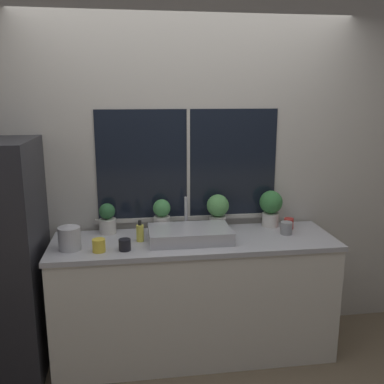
# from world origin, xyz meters

# --- Properties ---
(ground_plane) EXTENTS (14.00, 14.00, 0.00)m
(ground_plane) POSITION_xyz_m (0.00, 0.00, 0.00)
(ground_plane) COLOR brown
(wall_back) EXTENTS (8.00, 0.09, 2.70)m
(wall_back) POSITION_xyz_m (0.00, 0.67, 1.35)
(wall_back) COLOR #BCB7AD
(wall_back) RESTS_ON ground_plane
(wall_right) EXTENTS (0.06, 7.00, 2.70)m
(wall_right) POSITION_xyz_m (2.00, 1.50, 1.35)
(wall_right) COLOR #BCB7AD
(wall_right) RESTS_ON ground_plane
(counter) EXTENTS (2.04, 0.62, 0.90)m
(counter) POSITION_xyz_m (0.00, 0.30, 0.45)
(counter) COLOR silver
(counter) RESTS_ON ground_plane
(sink) EXTENTS (0.58, 0.40, 0.27)m
(sink) POSITION_xyz_m (-0.04, 0.28, 0.95)
(sink) COLOR #ADADB2
(sink) RESTS_ON counter
(potted_plant_far_left) EXTENTS (0.13, 0.13, 0.23)m
(potted_plant_far_left) POSITION_xyz_m (-0.62, 0.53, 1.01)
(potted_plant_far_left) COLOR silver
(potted_plant_far_left) RESTS_ON counter
(potted_plant_center_left) EXTENTS (0.13, 0.13, 0.25)m
(potted_plant_center_left) POSITION_xyz_m (-0.22, 0.53, 1.03)
(potted_plant_center_left) COLOR silver
(potted_plant_center_left) RESTS_ON counter
(potted_plant_center_right) EXTENTS (0.17, 0.17, 0.27)m
(potted_plant_center_right) POSITION_xyz_m (0.22, 0.53, 1.05)
(potted_plant_center_right) COLOR silver
(potted_plant_center_right) RESTS_ON counter
(potted_plant_far_right) EXTENTS (0.18, 0.18, 0.29)m
(potted_plant_far_right) POSITION_xyz_m (0.64, 0.53, 1.06)
(potted_plant_far_right) COLOR silver
(potted_plant_far_right) RESTS_ON counter
(soap_bottle) EXTENTS (0.05, 0.05, 0.15)m
(soap_bottle) POSITION_xyz_m (-0.39, 0.31, 0.96)
(soap_bottle) COLOR #DBD14C
(soap_bottle) RESTS_ON counter
(mug_yellow) EXTENTS (0.09, 0.09, 0.09)m
(mug_yellow) POSITION_xyz_m (-0.66, 0.14, 0.95)
(mug_yellow) COLOR gold
(mug_yellow) RESTS_ON counter
(mug_black) EXTENTS (0.08, 0.08, 0.08)m
(mug_black) POSITION_xyz_m (-0.50, 0.14, 0.94)
(mug_black) COLOR black
(mug_black) RESTS_ON counter
(mug_red) EXTENTS (0.07, 0.07, 0.08)m
(mug_red) POSITION_xyz_m (0.76, 0.44, 0.94)
(mug_red) COLOR #B72D28
(mug_red) RESTS_ON counter
(mug_grey) EXTENTS (0.09, 0.09, 0.09)m
(mug_grey) POSITION_xyz_m (0.69, 0.31, 0.95)
(mug_grey) COLOR gray
(mug_grey) RESTS_ON counter
(kettle) EXTENTS (0.15, 0.15, 0.17)m
(kettle) POSITION_xyz_m (-0.86, 0.21, 0.99)
(kettle) COLOR #B2B2B7
(kettle) RESTS_ON counter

